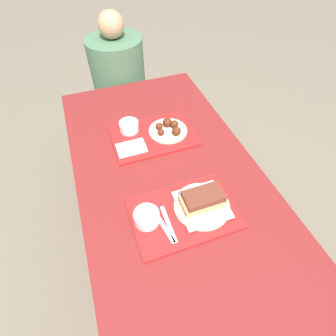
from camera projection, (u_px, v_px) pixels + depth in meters
name	position (u px, v px, depth m)	size (l,w,h in m)	color
ground_plane	(169.00, 244.00, 1.82)	(12.00, 12.00, 0.00)	#706656
picnic_table	(169.00, 185.00, 1.32)	(0.85, 1.66, 0.77)	maroon
picnic_bench_far	(127.00, 114.00, 2.20)	(0.81, 0.28, 0.43)	maroon
tray_near	(184.00, 213.00, 1.09)	(0.43, 0.30, 0.01)	red
tray_far	(153.00, 136.00, 1.40)	(0.43, 0.30, 0.01)	red
bowl_coleslaw_near	(147.00, 217.00, 1.04)	(0.10, 0.10, 0.05)	silver
brisket_sandwich_plate	(202.00, 202.00, 1.08)	(0.24, 0.24, 0.09)	beige
plastic_fork_near	(163.00, 226.00, 1.04)	(0.05, 0.17, 0.00)	white
plastic_knife_near	(169.00, 224.00, 1.05)	(0.02, 0.17, 0.00)	white
condiment_packet	(183.00, 198.00, 1.13)	(0.04, 0.03, 0.01)	#A59E93
bowl_coleslaw_far	(129.00, 126.00, 1.40)	(0.10, 0.10, 0.05)	silver
wings_plate_far	(169.00, 128.00, 1.41)	(0.21, 0.21, 0.06)	beige
napkin_far	(131.00, 148.00, 1.33)	(0.15, 0.10, 0.01)	white
person_seated_across	(118.00, 74.00, 1.92)	(0.38, 0.38, 0.73)	#477051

